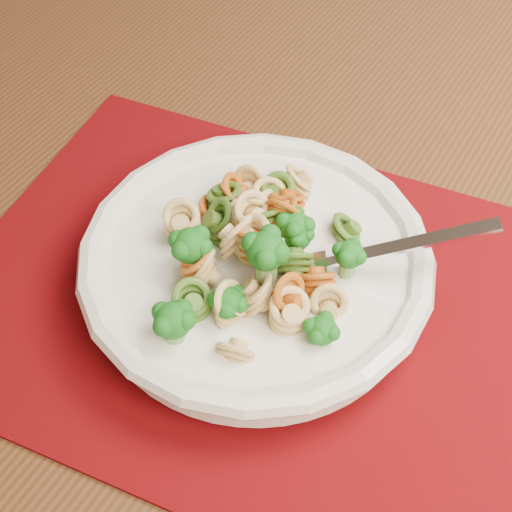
% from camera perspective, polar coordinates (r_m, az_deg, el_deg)
% --- Properties ---
extents(dining_table, '(1.44, 1.07, 0.70)m').
position_cam_1_polar(dining_table, '(0.70, 7.05, -1.55)').
color(dining_table, '#4F2F16').
rests_on(dining_table, ground).
extents(placemat, '(0.46, 0.36, 0.00)m').
position_cam_1_polar(placemat, '(0.56, -0.79, -3.11)').
color(placemat, '#5C0306').
rests_on(placemat, dining_table).
extents(pasta_bowl, '(0.27, 0.27, 0.05)m').
position_cam_1_polar(pasta_bowl, '(0.54, 0.00, -0.66)').
color(pasta_bowl, silver).
rests_on(pasta_bowl, placemat).
extents(pasta_broccoli_heap, '(0.23, 0.23, 0.06)m').
position_cam_1_polar(pasta_broccoli_heap, '(0.52, 0.00, 0.42)').
color(pasta_broccoli_heap, tan).
rests_on(pasta_broccoli_heap, pasta_bowl).
extents(fork, '(0.18, 0.09, 0.08)m').
position_cam_1_polar(fork, '(0.52, 4.29, -0.85)').
color(fork, silver).
rests_on(fork, pasta_bowl).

